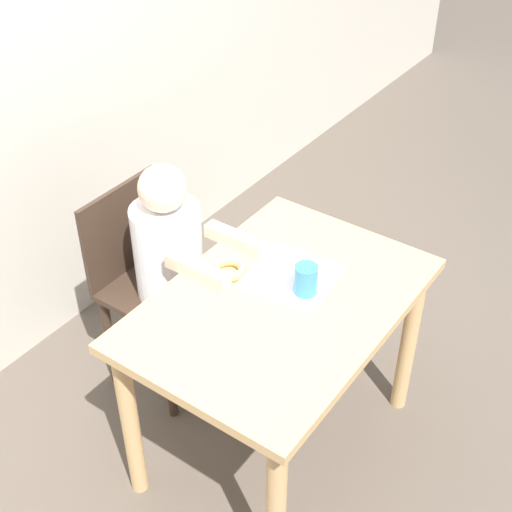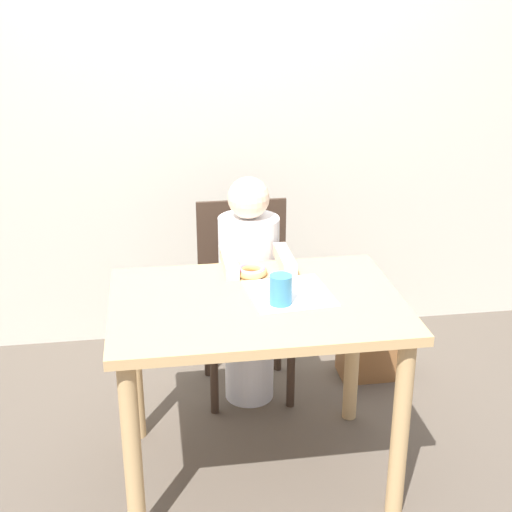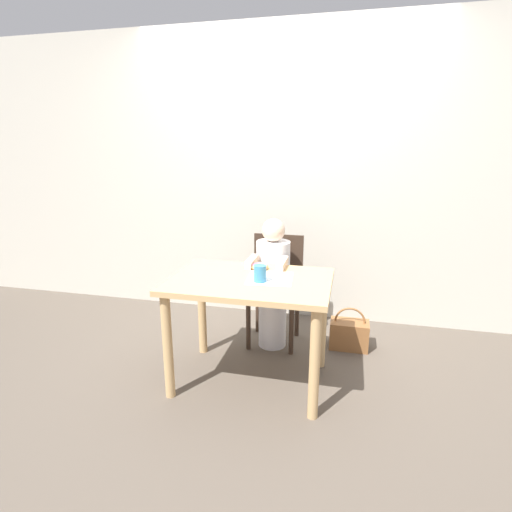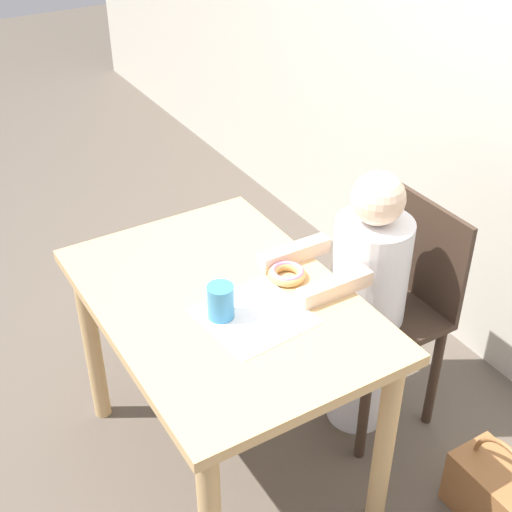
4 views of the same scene
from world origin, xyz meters
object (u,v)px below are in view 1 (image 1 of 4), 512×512
cup (306,280)px  child_figure (172,284)px  chair (152,283)px  handbag (244,275)px  donut (229,269)px

cup → child_figure: bearing=92.9°
chair → handbag: chair is taller
child_figure → donut: child_figure is taller
handbag → donut: bearing=-147.3°
handbag → child_figure: bearing=-170.4°
child_figure → donut: (-0.03, -0.30, 0.23)m
donut → handbag: donut is taller
child_figure → donut: bearing=-96.3°
chair → child_figure: 0.12m
child_figure → handbag: size_ratio=3.03×
chair → child_figure: (-0.00, -0.11, 0.05)m
child_figure → handbag: child_figure is taller
child_figure → donut: size_ratio=8.63×
chair → cup: bearing=-87.6°
handbag → cup: bearing=-130.3°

